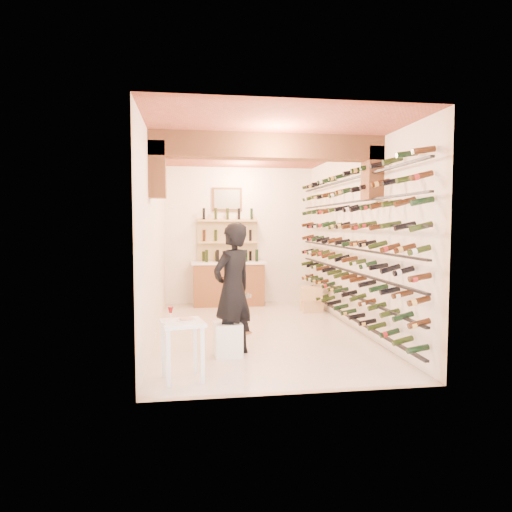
{
  "coord_description": "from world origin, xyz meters",
  "views": [
    {
      "loc": [
        -1.18,
        -7.82,
        1.87
      ],
      "look_at": [
        0.0,
        0.3,
        1.3
      ],
      "focal_mm": 32.21,
      "sensor_mm": 36.0,
      "label": 1
    }
  ],
  "objects_px": {
    "back_counter": "(229,282)",
    "tasting_table": "(182,332)",
    "white_stool": "(228,339)",
    "person": "(233,289)",
    "wine_rack": "(344,242)",
    "crate_lower": "(312,306)",
    "chrome_barstool": "(242,311)"
  },
  "relations": [
    {
      "from": "back_counter",
      "to": "tasting_table",
      "type": "distance_m",
      "value": 5.08
    },
    {
      "from": "tasting_table",
      "to": "white_stool",
      "type": "xyz_separation_m",
      "value": [
        0.62,
        0.92,
        -0.35
      ]
    },
    {
      "from": "person",
      "to": "white_stool",
      "type": "bearing_deg",
      "value": -7.23
    },
    {
      "from": "back_counter",
      "to": "white_stool",
      "type": "relative_size",
      "value": 3.57
    },
    {
      "from": "white_stool",
      "to": "wine_rack",
      "type": "bearing_deg",
      "value": 33.06
    },
    {
      "from": "tasting_table",
      "to": "crate_lower",
      "type": "xyz_separation_m",
      "value": [
        2.67,
        3.94,
        -0.46
      ]
    },
    {
      "from": "chrome_barstool",
      "to": "back_counter",
      "type": "bearing_deg",
      "value": 89.71
    },
    {
      "from": "person",
      "to": "crate_lower",
      "type": "height_order",
      "value": "person"
    },
    {
      "from": "person",
      "to": "crate_lower",
      "type": "distance_m",
      "value": 3.66
    },
    {
      "from": "wine_rack",
      "to": "person",
      "type": "height_order",
      "value": "wine_rack"
    },
    {
      "from": "wine_rack",
      "to": "chrome_barstool",
      "type": "xyz_separation_m",
      "value": [
        -1.85,
        -0.18,
        -1.14
      ]
    },
    {
      "from": "wine_rack",
      "to": "white_stool",
      "type": "xyz_separation_m",
      "value": [
        -2.18,
        -1.42,
        -1.31
      ]
    },
    {
      "from": "back_counter",
      "to": "tasting_table",
      "type": "height_order",
      "value": "back_counter"
    },
    {
      "from": "back_counter",
      "to": "chrome_barstool",
      "type": "bearing_deg",
      "value": -90.29
    },
    {
      "from": "wine_rack",
      "to": "back_counter",
      "type": "xyz_separation_m",
      "value": [
        -1.83,
        2.65,
        -1.02
      ]
    },
    {
      "from": "chrome_barstool",
      "to": "crate_lower",
      "type": "xyz_separation_m",
      "value": [
        1.7,
        1.78,
        -0.27
      ]
    },
    {
      "from": "white_stool",
      "to": "chrome_barstool",
      "type": "xyz_separation_m",
      "value": [
        0.34,
        1.25,
        0.17
      ]
    },
    {
      "from": "person",
      "to": "back_counter",
      "type": "bearing_deg",
      "value": -133.64
    },
    {
      "from": "tasting_table",
      "to": "white_stool",
      "type": "height_order",
      "value": "tasting_table"
    },
    {
      "from": "wine_rack",
      "to": "tasting_table",
      "type": "xyz_separation_m",
      "value": [
        -2.81,
        -2.34,
        -0.96
      ]
    },
    {
      "from": "tasting_table",
      "to": "chrome_barstool",
      "type": "bearing_deg",
      "value": 54.24
    },
    {
      "from": "person",
      "to": "crate_lower",
      "type": "bearing_deg",
      "value": -163.14
    },
    {
      "from": "crate_lower",
      "to": "wine_rack",
      "type": "bearing_deg",
      "value": -84.96
    },
    {
      "from": "wine_rack",
      "to": "crate_lower",
      "type": "height_order",
      "value": "wine_rack"
    },
    {
      "from": "tasting_table",
      "to": "crate_lower",
      "type": "relative_size",
      "value": 2.02
    },
    {
      "from": "white_stool",
      "to": "person",
      "type": "bearing_deg",
      "value": 32.47
    },
    {
      "from": "wine_rack",
      "to": "chrome_barstool",
      "type": "relative_size",
      "value": 8.18
    },
    {
      "from": "wine_rack",
      "to": "person",
      "type": "xyz_separation_m",
      "value": [
        -2.11,
        -1.37,
        -0.6
      ]
    },
    {
      "from": "tasting_table",
      "to": "white_stool",
      "type": "relative_size",
      "value": 1.82
    },
    {
      "from": "wine_rack",
      "to": "back_counter",
      "type": "distance_m",
      "value": 3.38
    },
    {
      "from": "back_counter",
      "to": "person",
      "type": "distance_m",
      "value": 4.05
    },
    {
      "from": "chrome_barstool",
      "to": "person",
      "type": "bearing_deg",
      "value": -102.34
    }
  ]
}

